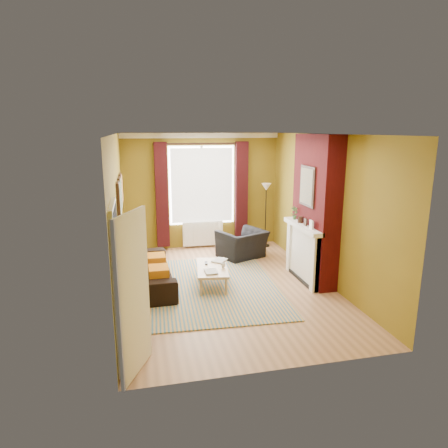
{
  "coord_description": "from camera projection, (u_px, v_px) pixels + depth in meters",
  "views": [
    {
      "loc": [
        -1.6,
        -6.85,
        2.88
      ],
      "look_at": [
        0.0,
        0.25,
        1.15
      ],
      "focal_mm": 32.0,
      "sensor_mm": 36.0,
      "label": 1
    }
  ],
  "objects": [
    {
      "name": "tv_remote",
      "position": [
        206.0,
        263.0,
        7.66
      ],
      "size": [
        0.08,
        0.18,
        0.02
      ],
      "rotation": [
        0.0,
        0.0,
        -0.14
      ],
      "color": "#242427",
      "rests_on": "coffee_table"
    },
    {
      "name": "striped_rug",
      "position": [
        213.0,
        286.0,
        7.5
      ],
      "size": [
        2.52,
        3.38,
        0.02
      ],
      "rotation": [
        0.0,
        0.0,
        -0.05
      ],
      "color": "#32668A",
      "rests_on": "ground"
    },
    {
      "name": "armchair",
      "position": [
        242.0,
        244.0,
        9.15
      ],
      "size": [
        1.24,
        1.17,
        0.63
      ],
      "primitive_type": "imported",
      "rotation": [
        0.0,
        0.0,
        3.56
      ],
      "color": "black",
      "rests_on": "ground"
    },
    {
      "name": "room_walls",
      "position": [
        256.0,
        210.0,
        7.59
      ],
      "size": [
        3.82,
        5.54,
        2.83
      ],
      "color": "olive",
      "rests_on": "ground"
    },
    {
      "name": "book_b",
      "position": [
        214.0,
        260.0,
        7.85
      ],
      "size": [
        0.37,
        0.38,
        0.02
      ],
      "primitive_type": "imported",
      "rotation": [
        0.0,
        0.0,
        -0.68
      ],
      "color": "#999999",
      "rests_on": "coffee_table"
    },
    {
      "name": "sofa",
      "position": [
        149.0,
        270.0,
        7.49
      ],
      "size": [
        0.88,
        2.12,
        0.61
      ],
      "primitive_type": "imported",
      "rotation": [
        0.0,
        0.0,
        1.6
      ],
      "color": "black",
      "rests_on": "ground"
    },
    {
      "name": "book_a",
      "position": [
        205.0,
        272.0,
        7.16
      ],
      "size": [
        0.23,
        0.3,
        0.03
      ],
      "primitive_type": "imported",
      "rotation": [
        0.0,
        0.0,
        0.01
      ],
      "color": "#999999",
      "rests_on": "coffee_table"
    },
    {
      "name": "coffee_table",
      "position": [
        212.0,
        269.0,
        7.48
      ],
      "size": [
        0.7,
        1.18,
        0.37
      ],
      "rotation": [
        0.0,
        0.0,
        -0.14
      ],
      "color": "tan",
      "rests_on": "ground"
    },
    {
      "name": "wicker_stool",
      "position": [
        222.0,
        242.0,
        9.72
      ],
      "size": [
        0.33,
        0.33,
        0.4
      ],
      "rotation": [
        0.0,
        0.0,
        0.02
      ],
      "color": "#9D7544",
      "rests_on": "ground"
    },
    {
      "name": "mug",
      "position": [
        223.0,
        265.0,
        7.43
      ],
      "size": [
        0.12,
        0.12,
        0.09
      ],
      "primitive_type": "imported",
      "rotation": [
        0.0,
        0.0,
        0.29
      ],
      "color": "#999999",
      "rests_on": "coffee_table"
    },
    {
      "name": "ground",
      "position": [
        227.0,
        286.0,
        7.51
      ],
      "size": [
        5.5,
        5.5,
        0.0
      ],
      "primitive_type": "plane",
      "color": "#986845",
      "rests_on": "ground"
    },
    {
      "name": "floor_lamp",
      "position": [
        266.0,
        197.0,
        9.83
      ],
      "size": [
        0.29,
        0.29,
        1.59
      ],
      "rotation": [
        0.0,
        0.0,
        0.3
      ],
      "color": "black",
      "rests_on": "ground"
    }
  ]
}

